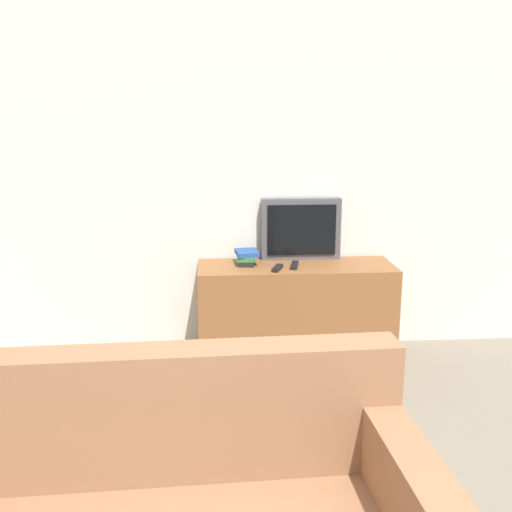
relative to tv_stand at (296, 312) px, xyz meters
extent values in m
cube|color=silver|center=(-0.16, 0.28, 0.96)|extent=(9.00, 0.06, 2.60)
cube|color=brown|center=(0.00, 0.00, 0.00)|extent=(1.34, 0.46, 0.67)
cube|color=#4C4C51|center=(0.06, 0.19, 0.55)|extent=(0.56, 0.08, 0.43)
cube|color=black|center=(0.06, 0.15, 0.55)|extent=(0.48, 0.01, 0.35)
cube|color=#8C6042|center=(-0.86, -2.03, 0.34)|extent=(1.88, 0.23, 0.47)
cube|color=black|center=(-0.33, 0.06, 0.35)|extent=(0.13, 0.21, 0.03)
cube|color=#2D753D|center=(-0.34, 0.06, 0.39)|extent=(0.14, 0.22, 0.03)
cube|color=#23478E|center=(-0.34, 0.06, 0.42)|extent=(0.16, 0.20, 0.03)
cube|color=black|center=(-0.02, -0.04, 0.35)|extent=(0.08, 0.18, 0.02)
cube|color=black|center=(-0.14, -0.11, 0.35)|extent=(0.09, 0.16, 0.02)
camera|label=1|loc=(-0.57, -3.93, 1.35)|focal=42.00mm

